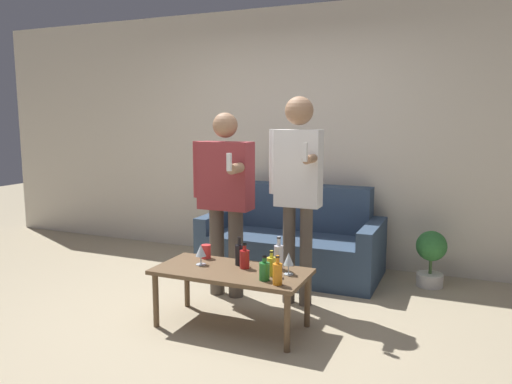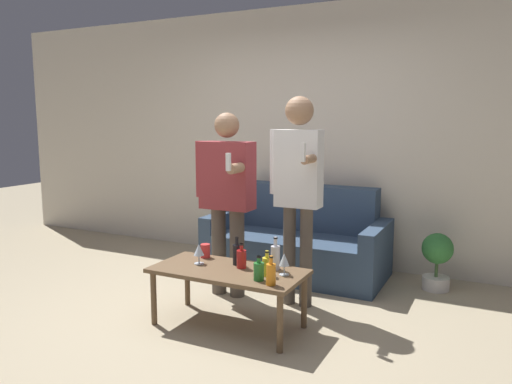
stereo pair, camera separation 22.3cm
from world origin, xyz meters
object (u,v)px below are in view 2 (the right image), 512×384
at_px(couch, 298,243).
at_px(person_standing_right, 298,181).
at_px(bottle_orange, 237,254).
at_px(person_standing_left, 227,191).
at_px(coffee_table, 228,275).

bearing_deg(couch, person_standing_right, -69.12).
bearing_deg(person_standing_right, bottle_orange, -120.12).
xyz_separation_m(couch, person_standing_left, (-0.32, -0.86, 0.62)).
relative_size(bottle_orange, person_standing_left, 0.14).
height_order(couch, person_standing_left, person_standing_left).
bearing_deg(couch, person_standing_left, -110.53).
xyz_separation_m(couch, bottle_orange, (0.02, -1.32, 0.22)).
distance_m(coffee_table, person_standing_right, 0.95).
relative_size(couch, bottle_orange, 8.07).
bearing_deg(coffee_table, person_standing_right, 64.99).
relative_size(couch, coffee_table, 1.53).
bearing_deg(person_standing_left, person_standing_right, 3.85).
bearing_deg(bottle_orange, couch, 90.98).
relative_size(coffee_table, person_standing_left, 0.71).
height_order(couch, bottle_orange, couch).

